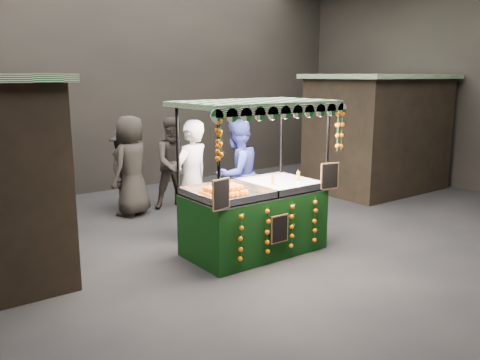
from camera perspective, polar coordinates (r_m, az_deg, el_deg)
ground at (r=7.97m, az=3.45°, el=-7.08°), size 12.00×12.00×0.00m
market_hall at (r=7.58m, az=3.79°, el=17.89°), size 12.10×10.10×5.05m
neighbour_stall_right at (r=11.84m, az=15.31°, el=5.26°), size 3.00×2.20×2.60m
juice_stall at (r=7.35m, az=1.83°, el=-3.08°), size 2.30×1.35×2.23m
vendor_grey at (r=7.93m, az=-5.51°, el=-0.06°), size 0.80×0.64×1.91m
vendor_blue at (r=8.47m, az=-0.35°, el=0.62°), size 1.03×0.87×1.86m
shopper_0 at (r=8.08m, az=-21.86°, el=-1.34°), size 0.66×0.47×1.71m
shopper_1 at (r=9.89m, az=-7.36°, el=1.93°), size 1.01×0.87×1.79m
shopper_2 at (r=9.03m, az=-21.07°, el=-0.21°), size 0.97×0.41×1.64m
shopper_3 at (r=10.07m, az=-12.91°, el=1.26°), size 1.10×1.14×1.57m
shopper_4 at (r=9.50m, az=-12.22°, el=1.57°), size 1.08×0.97×1.86m
shopper_5 at (r=12.75m, az=11.21°, el=3.46°), size 0.73×1.49×1.54m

